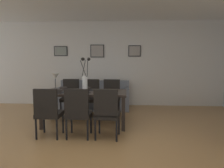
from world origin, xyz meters
The scene contains 24 objects.
ground_plane centered at (0.00, 0.00, 0.00)m, with size 9.00×9.00×0.00m, color #A87A47.
back_wall_panel centered at (0.00, 3.25, 1.30)m, with size 9.00×0.10×2.60m, color silver.
dining_table centered at (-0.27, 1.08, 0.66)m, with size 1.80×0.90×0.74m.
dining_chair_near_left centered at (-0.80, 0.24, 0.51)m, with size 0.44×0.44×0.92m.
dining_chair_near_right centered at (-0.82, 1.93, 0.51)m, with size 0.45×0.45×0.92m.
dining_chair_far_left centered at (-0.25, 0.25, 0.51)m, with size 0.44×0.44×0.92m.
dining_chair_far_right centered at (-0.29, 1.92, 0.51)m, with size 0.47×0.47×0.92m.
dining_chair_mid_left centered at (0.28, 0.24, 0.51)m, with size 0.47×0.47×0.92m.
dining_chair_mid_right centered at (0.25, 1.91, 0.51)m, with size 0.47×0.47×0.92m.
centerpiece_vase centered at (-0.27, 1.08, 1.02)m, with size 0.21×0.23×0.73m.
placemat_near_left centered at (-0.81, 0.88, 0.74)m, with size 0.32×0.32×0.01m, color black.
bowl_near_left centered at (-0.81, 0.88, 0.78)m, with size 0.17×0.17×0.07m.
placemat_near_right centered at (-0.81, 1.28, 0.74)m, with size 0.32×0.32×0.01m, color black.
bowl_near_right centered at (-0.81, 1.28, 0.78)m, with size 0.17×0.17×0.07m.
placemat_far_left centered at (-0.27, 0.88, 0.74)m, with size 0.32×0.32×0.01m, color black.
bowl_far_left centered at (-0.27, 0.88, 0.78)m, with size 0.17×0.17×0.07m.
placemat_far_right centered at (-0.27, 1.28, 0.74)m, with size 0.32×0.32×0.01m, color black.
bowl_far_right centered at (-0.27, 1.28, 0.78)m, with size 0.17×0.17×0.07m.
sofa centered at (-0.33, 2.70, 0.28)m, with size 2.08×0.84×0.80m.
side_table centered at (-1.45, 2.67, 0.26)m, with size 0.36×0.36×0.52m, color black.
table_lamp centered at (-1.45, 2.67, 0.89)m, with size 0.22×0.22×0.51m.
framed_picture_left centered at (-1.42, 3.18, 1.69)m, with size 0.42×0.03×0.30m.
framed_picture_center centered at (-0.27, 3.18, 1.69)m, with size 0.42×0.03×0.39m.
framed_picture_right centered at (0.88, 3.18, 1.69)m, with size 0.38×0.03×0.34m.
Camera 1 is at (0.61, -3.55, 1.43)m, focal length 34.78 mm.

